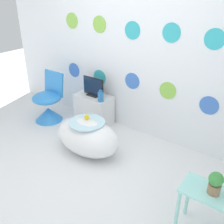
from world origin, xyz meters
TOP-DOWN VIEW (x-y plane):
  - ground_plane at (0.00, 0.00)m, footprint 12.00×12.00m
  - wall_back_dotted at (-0.00, 1.74)m, footprint 4.99×0.05m
  - bathtub at (-0.08, 0.84)m, footprint 0.93×0.57m
  - rubber_duck at (-0.11, 0.87)m, footprint 0.06×0.07m
  - chair at (-1.21, 1.15)m, footprint 0.47×0.47m
  - tv_cabinet at (-0.56, 1.52)m, footprint 0.58×0.34m
  - tv at (-0.56, 1.53)m, footprint 0.38×0.12m
  - vase at (-0.32, 1.42)m, footprint 0.09×0.09m
  - side_table at (1.62, 0.50)m, footprint 0.52×0.29m
  - potted_plant_left at (1.62, 0.50)m, footprint 0.12×0.12m

SIDE VIEW (x-z plane):
  - ground_plane at x=0.00m, z-range 0.00..0.00m
  - tv_cabinet at x=-0.56m, z-range 0.00..0.47m
  - bathtub at x=-0.08m, z-range 0.00..0.48m
  - chair at x=-1.21m, z-range -0.13..0.66m
  - side_table at x=1.62m, z-range 0.15..0.64m
  - rubber_duck at x=-0.11m, z-range 0.47..0.55m
  - vase at x=-0.32m, z-range 0.46..0.64m
  - potted_plant_left at x=1.62m, z-range 0.49..0.70m
  - tv at x=-0.56m, z-range 0.46..0.75m
  - wall_back_dotted at x=0.00m, z-range 0.00..2.60m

